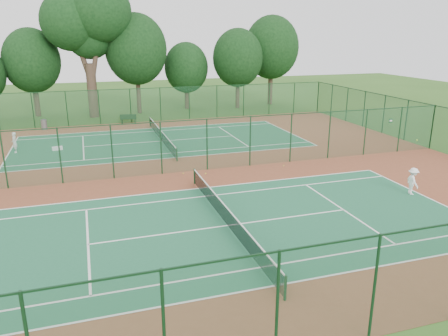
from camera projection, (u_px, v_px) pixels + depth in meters
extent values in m
plane|color=#2E591B|center=(185.00, 172.00, 29.10)|extent=(120.00, 120.00, 0.00)
cube|color=brown|center=(185.00, 172.00, 29.10)|extent=(40.00, 36.00, 0.01)
cube|color=#1E5F3E|center=(227.00, 226.00, 20.91)|extent=(23.77, 10.97, 0.01)
cube|color=#1B5836|center=(162.00, 141.00, 37.28)|extent=(23.77, 10.97, 0.01)
cube|color=#1B522F|center=(146.00, 105.00, 44.95)|extent=(40.00, 0.02, 3.50)
cube|color=#153A1C|center=(145.00, 88.00, 44.45)|extent=(40.00, 0.05, 0.05)
cube|color=#17472B|center=(327.00, 298.00, 12.21)|extent=(40.00, 0.02, 3.50)
cube|color=#12311B|center=(332.00, 243.00, 11.70)|extent=(40.00, 0.05, 0.05)
cube|color=#194B30|center=(432.00, 127.00, 34.41)|extent=(0.02, 36.00, 3.50)
cube|color=#12331F|center=(435.00, 106.00, 33.91)|extent=(0.05, 36.00, 0.05)
cube|color=#1A5030|center=(184.00, 146.00, 28.58)|extent=(40.00, 0.02, 3.50)
cube|color=#153B20|center=(184.00, 121.00, 28.07)|extent=(40.00, 0.05, 0.05)
cylinder|color=#163C1F|center=(285.00, 288.00, 14.95)|extent=(0.10, 0.10, 0.97)
cylinder|color=#163C1F|center=(194.00, 176.00, 26.59)|extent=(0.10, 0.10, 0.97)
cube|color=black|center=(227.00, 217.00, 20.77)|extent=(0.02, 12.80, 0.85)
cube|color=white|center=(227.00, 208.00, 20.64)|extent=(0.04, 12.80, 0.06)
cylinder|color=#123319|center=(177.00, 155.00, 31.32)|extent=(0.10, 0.10, 0.97)
cylinder|color=#123319|center=(150.00, 122.00, 42.96)|extent=(0.10, 0.10, 0.97)
cube|color=black|center=(161.00, 136.00, 37.14)|extent=(0.02, 12.80, 0.85)
cube|color=white|center=(161.00, 131.00, 37.01)|extent=(0.04, 12.80, 0.06)
imported|color=white|center=(413.00, 181.00, 24.77)|extent=(0.75, 1.10, 1.56)
imported|color=white|center=(14.00, 143.00, 33.46)|extent=(0.51, 0.65, 1.58)
cylinder|color=slate|center=(44.00, 125.00, 41.61)|extent=(0.68, 0.68, 0.97)
cube|color=black|center=(122.00, 121.00, 44.33)|extent=(0.18, 0.44, 0.49)
cube|color=black|center=(135.00, 121.00, 44.45)|extent=(0.18, 0.44, 0.49)
cube|color=black|center=(128.00, 119.00, 44.31)|extent=(1.69, 0.79, 0.05)
cube|color=black|center=(128.00, 117.00, 44.03)|extent=(1.60, 0.39, 0.49)
cube|color=silver|center=(57.00, 148.00, 34.36)|extent=(0.82, 0.44, 0.29)
sphere|color=#CFD732|center=(183.00, 173.00, 28.62)|extent=(0.07, 0.07, 0.07)
sphere|color=gold|center=(284.00, 166.00, 30.29)|extent=(0.07, 0.07, 0.07)
sphere|color=yellow|center=(206.00, 174.00, 28.56)|extent=(0.08, 0.08, 0.08)
cylinder|color=#3D2B21|center=(92.00, 91.00, 47.26)|extent=(1.05, 1.05, 5.75)
cylinder|color=#3D2B21|center=(80.00, 49.00, 45.99)|extent=(1.95, 0.58, 5.72)
cylinder|color=#3D2B21|center=(97.00, 47.00, 45.98)|extent=(1.82, 0.54, 6.21)
sphere|color=black|center=(70.00, 21.00, 44.95)|extent=(6.14, 6.14, 6.14)
sphere|color=black|center=(100.00, 11.00, 45.10)|extent=(6.52, 6.52, 6.52)
sphere|color=black|center=(89.00, 35.00, 46.31)|extent=(4.99, 4.99, 4.99)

